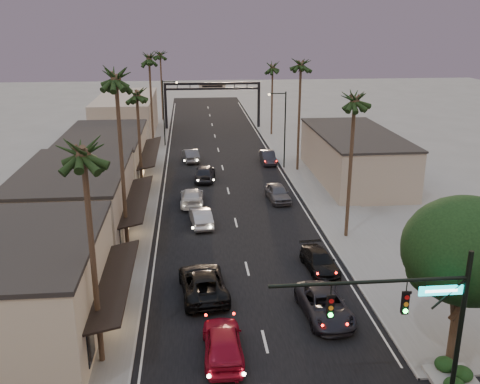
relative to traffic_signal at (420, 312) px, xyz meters
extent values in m
plane|color=slate|center=(-5.69, 36.00, -5.08)|extent=(200.00, 200.00, 0.00)
cube|color=black|center=(-5.69, 41.00, -5.08)|extent=(14.00, 120.00, 0.02)
cube|color=slate|center=(-15.19, 48.00, -5.02)|extent=(5.00, 92.00, 0.12)
cube|color=slate|center=(3.81, 48.00, -5.02)|extent=(5.00, 92.00, 0.12)
cube|color=#C3B595|center=(-18.69, 8.00, -2.33)|extent=(8.00, 12.00, 5.50)
cube|color=gray|center=(-18.69, 22.00, -2.33)|extent=(8.00, 14.00, 5.50)
cube|color=#C3B595|center=(-18.69, 38.00, -2.58)|extent=(8.00, 16.00, 5.00)
cube|color=gray|center=(-18.69, 61.00, -2.08)|extent=(8.00, 20.00, 6.00)
cube|color=gray|center=(8.31, 36.00, -2.58)|extent=(8.00, 18.00, 5.00)
cylinder|color=black|center=(1.91, 0.00, -1.18)|extent=(0.22, 0.22, 7.80)
cylinder|color=black|center=(-2.29, 0.00, 1.52)|extent=(8.40, 0.16, 0.16)
cube|color=black|center=(-3.89, 0.00, 0.47)|extent=(0.28, 0.22, 1.00)
cube|color=black|center=(-0.69, 0.00, 0.47)|extent=(0.28, 0.22, 1.00)
cube|color=#0BA7AD|center=(0.81, 0.00, 0.97)|extent=(1.90, 0.08, 0.42)
cylinder|color=#38281C|center=(3.71, 3.50, -3.48)|extent=(0.52, 0.52, 3.20)
ellipsoid|color=black|center=(3.71, 3.50, 1.12)|extent=(6.20, 6.20, 5.20)
sphere|color=black|center=(2.51, 4.10, -0.08)|extent=(2.80, 2.80, 2.80)
cube|color=black|center=(-13.09, 66.00, -1.58)|extent=(0.40, 0.40, 7.00)
cube|color=black|center=(1.71, 66.00, -1.58)|extent=(0.40, 0.40, 7.00)
cube|color=black|center=(-5.69, 66.00, 2.02)|extent=(15.20, 0.35, 0.35)
cube|color=black|center=(-5.69, 66.00, 1.22)|extent=(15.20, 0.30, 0.30)
cube|color=beige|center=(-5.69, 65.98, 1.62)|extent=(4.20, 0.12, 1.00)
cylinder|color=black|center=(1.51, 41.00, -0.58)|extent=(0.16, 0.16, 9.00)
cylinder|color=black|center=(0.51, 41.00, 3.72)|extent=(2.00, 0.12, 0.12)
sphere|color=#FFD899|center=(-0.39, 41.00, 3.62)|extent=(0.30, 0.30, 0.30)
cylinder|color=black|center=(-12.89, 54.00, -0.58)|extent=(0.16, 0.16, 9.00)
cylinder|color=black|center=(-11.89, 54.00, 3.72)|extent=(2.00, 0.12, 0.12)
sphere|color=#FFD899|center=(-10.99, 54.00, 3.62)|extent=(0.30, 0.30, 0.30)
cylinder|color=#38281C|center=(-14.29, 5.00, 0.42)|extent=(0.28, 0.28, 11.00)
sphere|color=black|center=(-14.29, 5.00, 6.52)|extent=(3.20, 3.20, 3.20)
cylinder|color=#38281C|center=(-14.29, 18.00, 1.42)|extent=(0.28, 0.28, 13.00)
sphere|color=black|center=(-14.29, 18.00, 8.52)|extent=(3.20, 3.20, 3.20)
cylinder|color=#38281C|center=(-14.29, 32.00, -0.08)|extent=(0.28, 0.28, 10.00)
sphere|color=black|center=(-14.29, 32.00, 5.52)|extent=(3.20, 3.20, 3.20)
cylinder|color=#38281C|center=(-14.29, 51.00, 0.92)|extent=(0.28, 0.28, 12.00)
sphere|color=black|center=(-14.29, 51.00, 7.52)|extent=(3.20, 3.20, 3.20)
cylinder|color=#38281C|center=(2.91, 20.00, 0.42)|extent=(0.28, 0.28, 11.00)
sphere|color=black|center=(2.91, 20.00, 6.52)|extent=(3.20, 3.20, 3.20)
cylinder|color=#38281C|center=(2.91, 40.00, 0.92)|extent=(0.28, 0.28, 12.00)
sphere|color=black|center=(2.91, 40.00, 7.52)|extent=(3.20, 3.20, 3.20)
cylinder|color=#38281C|center=(2.91, 60.00, -0.08)|extent=(0.28, 0.28, 10.00)
sphere|color=black|center=(2.91, 60.00, 5.52)|extent=(3.20, 3.20, 3.20)
cylinder|color=#38281C|center=(-13.99, 74.00, 0.42)|extent=(0.28, 0.28, 11.00)
sphere|color=black|center=(-13.99, 74.00, 6.52)|extent=(3.20, 3.20, 3.20)
imported|color=maroon|center=(-8.06, 4.85, -4.22)|extent=(2.04, 5.06, 1.72)
imported|color=black|center=(-8.89, 11.60, -4.25)|extent=(3.34, 6.24, 1.67)
imported|color=#96979B|center=(-8.71, 23.68, -4.34)|extent=(2.09, 4.67, 1.49)
imported|color=#AFAFAF|center=(-9.42, 29.18, -4.32)|extent=(2.26, 5.32, 1.53)
imported|color=black|center=(-7.93, 37.02, -4.23)|extent=(2.64, 5.23, 1.71)
imported|color=#424246|center=(-9.42, 45.34, -4.30)|extent=(2.27, 4.92, 1.56)
imported|color=black|center=(-1.82, 8.22, -4.32)|extent=(2.89, 5.62, 1.52)
imported|color=black|center=(-0.66, 14.32, -4.40)|extent=(2.32, 4.86, 1.37)
imported|color=#49494E|center=(-1.14, 29.51, -4.29)|extent=(2.26, 4.79, 1.58)
imported|color=black|center=(-0.04, 43.46, -4.33)|extent=(1.62, 4.56, 1.50)
camera|label=1|loc=(-9.46, -19.05, 11.80)|focal=40.00mm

